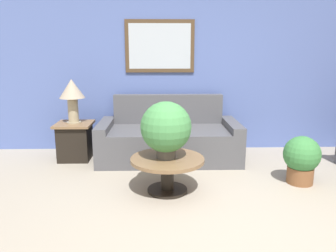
{
  "coord_description": "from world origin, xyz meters",
  "views": [
    {
      "loc": [
        -0.74,
        -2.67,
        1.58
      ],
      "look_at": [
        -0.63,
        1.59,
        0.63
      ],
      "focal_mm": 35.0,
      "sensor_mm": 36.0,
      "label": 1
    }
  ],
  "objects_px": {
    "couch_main": "(169,139)",
    "potted_plant_on_table": "(166,128)",
    "table_lamp": "(72,93)",
    "potted_plant_floor": "(302,158)",
    "coffee_table": "(167,167)",
    "side_table": "(75,141)"
  },
  "relations": [
    {
      "from": "couch_main",
      "to": "potted_plant_on_table",
      "type": "distance_m",
      "value": 1.31
    },
    {
      "from": "table_lamp",
      "to": "potted_plant_on_table",
      "type": "xyz_separation_m",
      "value": [
        1.35,
        -1.23,
        -0.25
      ]
    },
    {
      "from": "potted_plant_on_table",
      "to": "couch_main",
      "type": "bearing_deg",
      "value": 86.94
    },
    {
      "from": "couch_main",
      "to": "potted_plant_floor",
      "type": "distance_m",
      "value": 1.9
    },
    {
      "from": "coffee_table",
      "to": "table_lamp",
      "type": "bearing_deg",
      "value": 138.04
    },
    {
      "from": "couch_main",
      "to": "coffee_table",
      "type": "distance_m",
      "value": 1.22
    },
    {
      "from": "side_table",
      "to": "potted_plant_on_table",
      "type": "relative_size",
      "value": 0.86
    },
    {
      "from": "table_lamp",
      "to": "potted_plant_on_table",
      "type": "relative_size",
      "value": 1.0
    },
    {
      "from": "couch_main",
      "to": "side_table",
      "type": "height_order",
      "value": "couch_main"
    },
    {
      "from": "couch_main",
      "to": "potted_plant_floor",
      "type": "relative_size",
      "value": 3.49
    },
    {
      "from": "potted_plant_on_table",
      "to": "coffee_table",
      "type": "bearing_deg",
      "value": 2.53
    },
    {
      "from": "potted_plant_floor",
      "to": "couch_main",
      "type": "bearing_deg",
      "value": 147.61
    },
    {
      "from": "couch_main",
      "to": "potted_plant_on_table",
      "type": "xyz_separation_m",
      "value": [
        -0.07,
        -1.22,
        0.46
      ]
    },
    {
      "from": "coffee_table",
      "to": "potted_plant_on_table",
      "type": "xyz_separation_m",
      "value": [
        -0.02,
        -0.0,
        0.46
      ]
    },
    {
      "from": "coffee_table",
      "to": "side_table",
      "type": "height_order",
      "value": "side_table"
    },
    {
      "from": "couch_main",
      "to": "side_table",
      "type": "xyz_separation_m",
      "value": [
        -1.41,
        0.0,
        -0.01
      ]
    },
    {
      "from": "side_table",
      "to": "potted_plant_floor",
      "type": "xyz_separation_m",
      "value": [
        3.01,
        -1.02,
        0.04
      ]
    },
    {
      "from": "coffee_table",
      "to": "potted_plant_floor",
      "type": "relative_size",
      "value": 1.42
    },
    {
      "from": "side_table",
      "to": "potted_plant_floor",
      "type": "distance_m",
      "value": 3.18
    },
    {
      "from": "couch_main",
      "to": "table_lamp",
      "type": "distance_m",
      "value": 1.58
    },
    {
      "from": "table_lamp",
      "to": "side_table",
      "type": "bearing_deg",
      "value": 0.0
    },
    {
      "from": "couch_main",
      "to": "potted_plant_floor",
      "type": "bearing_deg",
      "value": -32.39
    }
  ]
}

